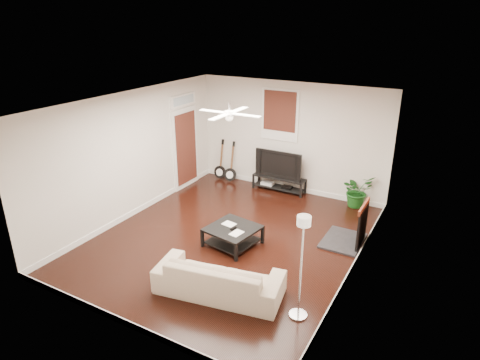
{
  "coord_description": "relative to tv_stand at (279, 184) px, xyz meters",
  "views": [
    {
      "loc": [
        3.83,
        -6.45,
        4.25
      ],
      "look_at": [
        0.0,
        0.4,
        1.15
      ],
      "focal_mm": 31.14,
      "sensor_mm": 36.0,
      "label": 1
    }
  ],
  "objects": [
    {
      "name": "brick_accent",
      "position": [
        2.66,
        -1.78,
        1.21
      ],
      "size": [
        0.02,
        2.2,
        2.8
      ],
      "primitive_type": "cube",
      "color": "#A05133",
      "rests_on": "floor"
    },
    {
      "name": "tv_stand",
      "position": [
        0.0,
        0.0,
        0.0
      ],
      "size": [
        1.38,
        0.37,
        0.39
      ],
      "primitive_type": "cube",
      "color": "black",
      "rests_on": "floor"
    },
    {
      "name": "tv",
      "position": [
        0.0,
        0.02,
        0.55
      ],
      "size": [
        1.24,
        0.16,
        0.71
      ],
      "primitive_type": "imported",
      "color": "black",
      "rests_on": "tv_stand"
    },
    {
      "name": "room",
      "position": [
        0.17,
        -2.78,
        1.21
      ],
      "size": [
        5.01,
        6.01,
        2.81
      ],
      "color": "black",
      "rests_on": "ground"
    },
    {
      "name": "coffee_table",
      "position": [
        0.34,
        -2.98,
        -0.0
      ],
      "size": [
        1.04,
        1.04,
        0.38
      ],
      "primitive_type": "cube",
      "rotation": [
        0.0,
        0.0,
        -0.16
      ],
      "color": "black",
      "rests_on": "floor"
    },
    {
      "name": "floor_lamp",
      "position": [
        2.27,
        -4.32,
        0.66
      ],
      "size": [
        0.33,
        0.33,
        1.7
      ],
      "primitive_type": null,
      "rotation": [
        0.0,
        0.0,
        0.18
      ],
      "color": "white",
      "rests_on": "floor"
    },
    {
      "name": "guitar_right",
      "position": [
        -1.44,
        -0.06,
        0.37
      ],
      "size": [
        0.38,
        0.29,
        1.12
      ],
      "primitive_type": null,
      "rotation": [
        0.0,
        0.0,
        0.14
      ],
      "color": "black",
      "rests_on": "floor"
    },
    {
      "name": "fireplace",
      "position": [
        2.37,
        -1.78,
        0.27
      ],
      "size": [
        0.8,
        1.1,
        0.92
      ],
      "primitive_type": "cube",
      "color": "black",
      "rests_on": "floor"
    },
    {
      "name": "ceiling_fan",
      "position": [
        0.17,
        -2.78,
        2.41
      ],
      "size": [
        1.24,
        1.24,
        0.32
      ],
      "primitive_type": null,
      "color": "white",
      "rests_on": "ceiling"
    },
    {
      "name": "door_left",
      "position": [
        -2.29,
        -0.88,
        1.06
      ],
      "size": [
        0.08,
        1.0,
        2.5
      ],
      "primitive_type": "cube",
      "color": "white",
      "rests_on": "wall_left"
    },
    {
      "name": "potted_plant",
      "position": [
        2.0,
        0.04,
        0.2
      ],
      "size": [
        0.91,
        0.93,
        0.79
      ],
      "primitive_type": "imported",
      "rotation": [
        0.0,
        0.0,
        0.95
      ],
      "color": "#175319",
      "rests_on": "floor"
    },
    {
      "name": "guitar_left",
      "position": [
        -1.79,
        -0.03,
        0.37
      ],
      "size": [
        0.35,
        0.26,
        1.12
      ],
      "primitive_type": null,
      "rotation": [
        0.0,
        0.0,
        0.03
      ],
      "color": "black",
      "rests_on": "floor"
    },
    {
      "name": "window_back",
      "position": [
        -0.13,
        0.19,
        1.76
      ],
      "size": [
        1.0,
        0.06,
        1.3
      ],
      "primitive_type": "cube",
      "color": "#401A11",
      "rests_on": "wall_back"
    },
    {
      "name": "sofa",
      "position": [
        0.92,
        -4.42,
        0.11
      ],
      "size": [
        2.19,
        1.17,
        0.61
      ],
      "primitive_type": "imported",
      "rotation": [
        0.0,
        0.0,
        3.32
      ],
      "color": "tan",
      "rests_on": "floor"
    }
  ]
}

